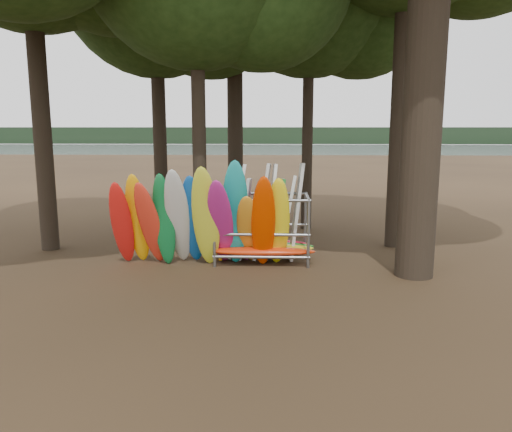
{
  "coord_description": "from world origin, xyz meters",
  "views": [
    {
      "loc": [
        1.3,
        -12.68,
        3.92
      ],
      "look_at": [
        0.77,
        1.5,
        1.4
      ],
      "focal_mm": 35.0,
      "sensor_mm": 36.0,
      "label": 1
    }
  ],
  "objects": [
    {
      "name": "kayak_row",
      "position": [
        -0.69,
        0.97,
        1.34
      ],
      "size": [
        5.09,
        1.96,
        3.18
      ],
      "color": "red",
      "rests_on": "ground"
    },
    {
      "name": "ground",
      "position": [
        0.0,
        0.0,
        0.0
      ],
      "size": [
        120.0,
        120.0,
        0.0
      ],
      "primitive_type": "plane",
      "color": "#47331E",
      "rests_on": "ground"
    },
    {
      "name": "far_shore",
      "position": [
        0.0,
        110.0,
        2.0
      ],
      "size": [
        160.0,
        4.0,
        4.0
      ],
      "primitive_type": "cube",
      "color": "black",
      "rests_on": "ground"
    },
    {
      "name": "lake",
      "position": [
        0.0,
        60.0,
        0.0
      ],
      "size": [
        160.0,
        160.0,
        0.0
      ],
      "primitive_type": "plane",
      "color": "gray",
      "rests_on": "ground"
    },
    {
      "name": "storage_rack",
      "position": [
        0.93,
        1.79,
        0.94
      ],
      "size": [
        3.12,
        1.56,
        2.92
      ],
      "color": "slate",
      "rests_on": "ground"
    }
  ]
}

